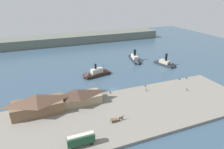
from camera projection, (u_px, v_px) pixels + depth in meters
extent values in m
plane|color=#385166|center=(114.00, 89.00, 101.84)|extent=(320.00, 320.00, 0.00)
cube|color=gray|center=(133.00, 110.00, 82.78)|extent=(110.00, 36.00, 1.20)
cube|color=#666159|center=(116.00, 91.00, 98.56)|extent=(110.00, 0.80, 1.00)
cube|color=brown|center=(38.00, 107.00, 79.45)|extent=(19.97, 9.32, 5.02)
pyramid|color=brown|center=(37.00, 99.00, 77.89)|extent=(20.37, 9.79, 2.89)
cube|color=#998466|center=(78.00, 99.00, 86.14)|extent=(20.39, 8.27, 4.03)
pyramid|color=#473328|center=(78.00, 93.00, 84.89)|extent=(20.80, 8.68, 2.31)
cube|color=#1E4C2D|center=(81.00, 140.00, 62.10)|extent=(8.95, 2.21, 2.91)
cube|color=beige|center=(81.00, 135.00, 61.43)|extent=(8.60, 1.54, 0.50)
cylinder|color=black|center=(90.00, 140.00, 64.84)|extent=(0.90, 0.18, 0.90)
cylinder|color=black|center=(92.00, 144.00, 62.96)|extent=(0.90, 0.18, 0.90)
cylinder|color=black|center=(71.00, 144.00, 62.74)|extent=(0.90, 0.18, 0.90)
cylinder|color=black|center=(72.00, 149.00, 60.86)|extent=(0.90, 0.18, 0.90)
cube|color=brown|center=(114.00, 120.00, 74.22)|extent=(2.64, 1.37, 0.50)
cylinder|color=#4C3828|center=(112.00, 120.00, 74.64)|extent=(1.20, 0.10, 1.20)
cylinder|color=#4C3828|center=(113.00, 122.00, 73.47)|extent=(1.20, 0.10, 1.20)
ellipsoid|color=#473323|center=(121.00, 118.00, 75.03)|extent=(2.00, 0.70, 0.90)
ellipsoid|color=#473323|center=(123.00, 116.00, 75.19)|extent=(0.70, 0.32, 0.44)
cylinder|color=#473323|center=(122.00, 118.00, 75.64)|extent=(0.16, 0.16, 1.00)
cylinder|color=#473323|center=(122.00, 119.00, 75.30)|extent=(0.16, 0.16, 1.00)
cylinder|color=#473323|center=(119.00, 119.00, 75.24)|extent=(0.16, 0.16, 1.00)
cylinder|color=#473323|center=(120.00, 120.00, 74.90)|extent=(0.16, 0.16, 1.00)
cylinder|color=#4C3D33|center=(187.00, 89.00, 97.77)|extent=(0.38, 0.38, 1.32)
sphere|color=#CCA889|center=(187.00, 88.00, 97.47)|extent=(0.24, 0.24, 0.24)
cylinder|color=#6B5B4C|center=(146.00, 90.00, 97.35)|extent=(0.42, 0.42, 1.44)
sphere|color=#CCA889|center=(146.00, 88.00, 97.01)|extent=(0.26, 0.26, 0.26)
cylinder|color=black|center=(145.00, 86.00, 102.02)|extent=(0.44, 0.44, 0.90)
cylinder|color=black|center=(187.00, 78.00, 111.22)|extent=(0.44, 0.44, 0.90)
cylinder|color=black|center=(110.00, 92.00, 95.19)|extent=(0.44, 0.44, 0.90)
cylinder|color=black|center=(179.00, 79.00, 109.93)|extent=(0.44, 0.44, 0.90)
cube|color=black|center=(97.00, 74.00, 118.32)|extent=(17.30, 9.21, 1.80)
cone|color=black|center=(85.00, 77.00, 114.09)|extent=(4.02, 5.70, 5.18)
cube|color=beige|center=(97.00, 71.00, 117.43)|extent=(7.78, 4.69, 2.72)
cylinder|color=black|center=(96.00, 66.00, 115.84)|extent=(1.18, 1.18, 3.24)
cylinder|color=brown|center=(104.00, 67.00, 119.50)|extent=(0.24, 0.24, 5.08)
cube|color=#23282D|center=(134.00, 59.00, 144.62)|extent=(8.34, 19.55, 1.58)
cone|color=#23282D|center=(138.00, 64.00, 136.02)|extent=(4.82, 4.18, 4.23)
cube|color=beige|center=(135.00, 57.00, 143.83)|extent=(4.77, 9.29, 2.40)
cylinder|color=black|center=(135.00, 53.00, 142.46)|extent=(1.79, 1.79, 4.30)
cube|color=#23282D|center=(164.00, 64.00, 135.48)|extent=(9.95, 16.10, 1.34)
cone|color=#23282D|center=(174.00, 67.00, 130.11)|extent=(5.57, 4.13, 4.97)
cube|color=#B2A893|center=(165.00, 62.00, 134.77)|extent=(5.66, 7.97, 2.26)
cylinder|color=black|center=(166.00, 57.00, 132.77)|extent=(1.52, 1.52, 4.92)
cylinder|color=brown|center=(160.00, 59.00, 137.60)|extent=(0.24, 0.24, 4.24)
cube|color=#60665B|center=(73.00, 39.00, 194.38)|extent=(180.00, 24.00, 8.00)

